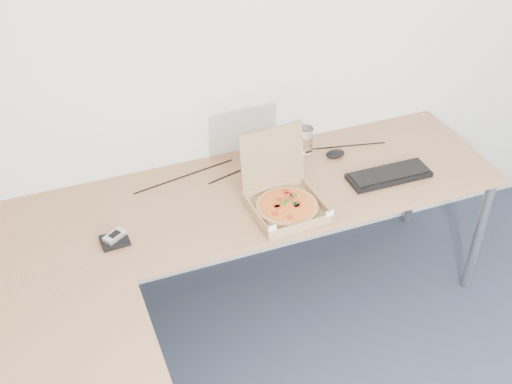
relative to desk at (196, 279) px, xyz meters
name	(u,v)px	position (x,y,z in m)	size (l,w,h in m)	color
desk	(196,279)	(0.00, 0.00, 0.00)	(2.50, 2.20, 0.73)	#A27049
pizza_box	(285,202)	(0.50, 0.26, 0.07)	(0.31, 0.36, 0.31)	#A38051
drinking_glass	(305,140)	(0.77, 0.65, 0.10)	(0.08, 0.08, 0.14)	white
keyboard	(389,175)	(1.05, 0.30, 0.04)	(0.40, 0.14, 0.02)	black
mouse	(335,154)	(0.89, 0.55, 0.05)	(0.10, 0.06, 0.04)	black
wallet	(115,241)	(-0.26, 0.30, 0.04)	(0.11, 0.10, 0.02)	black
phone	(115,236)	(-0.25, 0.31, 0.06)	(0.09, 0.05, 0.02)	#B2B5BA
dome_speaker	(287,152)	(0.66, 0.62, 0.07)	(0.09, 0.09, 0.08)	black
cable_bundle	(258,163)	(0.51, 0.63, 0.03)	(0.63, 0.04, 0.01)	black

